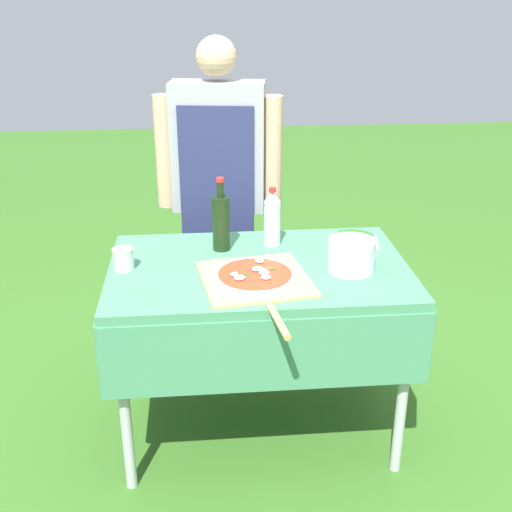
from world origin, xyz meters
TOP-DOWN VIEW (x-y plane):
  - ground_plane at (0.00, 0.00)m, footprint 12.00×12.00m
  - prep_table at (0.00, 0.00)m, footprint 1.15×0.74m
  - person_cook at (-0.12, 0.65)m, footprint 0.58×0.24m
  - pizza_on_peel at (-0.02, -0.14)m, footprint 0.43×0.64m
  - oil_bottle at (-0.13, 0.17)m, footprint 0.07×0.07m
  - water_bottle at (0.07, 0.21)m, footprint 0.07×0.07m
  - herb_container at (0.41, 0.20)m, footprint 0.22×0.18m
  - mixing_tub at (0.34, -0.07)m, footprint 0.18×0.18m
  - sauce_jar at (-0.51, 0.01)m, footprint 0.08×0.08m

SIDE VIEW (x-z plane):
  - ground_plane at x=0.00m, z-range 0.00..0.00m
  - prep_table at x=0.00m, z-range 0.29..1.05m
  - pizza_on_peel at x=-0.02m, z-range 0.75..0.80m
  - herb_container at x=0.41m, z-range 0.76..0.81m
  - sauce_jar at x=-0.51m, z-range 0.76..0.84m
  - mixing_tub at x=0.34m, z-range 0.76..0.88m
  - water_bottle at x=0.07m, z-range 0.75..1.00m
  - oil_bottle at x=-0.13m, z-range 0.73..1.03m
  - person_cook at x=-0.12m, z-range 0.14..1.69m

